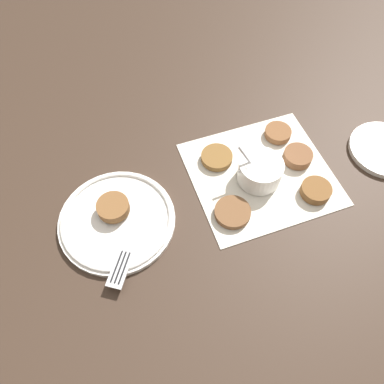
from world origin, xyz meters
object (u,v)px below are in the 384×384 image
extra_saucer (384,150)px  fork (128,248)px  sauce_bowl (259,172)px  fritter_on_plate (113,207)px  serving_plate (117,220)px

extra_saucer → fork: bearing=8.6°
sauce_bowl → fritter_on_plate: size_ratio=1.56×
fritter_on_plate → sauce_bowl: bearing=-179.2°
serving_plate → fork: (-0.01, 0.07, 0.01)m
sauce_bowl → serving_plate: (0.30, 0.02, -0.02)m
sauce_bowl → serving_plate: 0.30m
fritter_on_plate → serving_plate: bearing=93.6°
serving_plate → fritter_on_plate: 0.03m
sauce_bowl → extra_saucer: (-0.29, 0.00, -0.02)m
serving_plate → fork: bearing=99.5°
sauce_bowl → serving_plate: size_ratio=0.43×
sauce_bowl → fork: 0.30m
serving_plate → sauce_bowl: bearing=-175.6°
serving_plate → extra_saucer: serving_plate is taller
fritter_on_plate → fork: (-0.01, 0.09, -0.01)m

